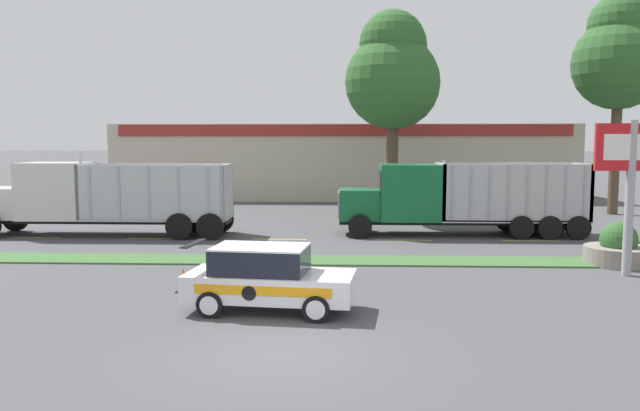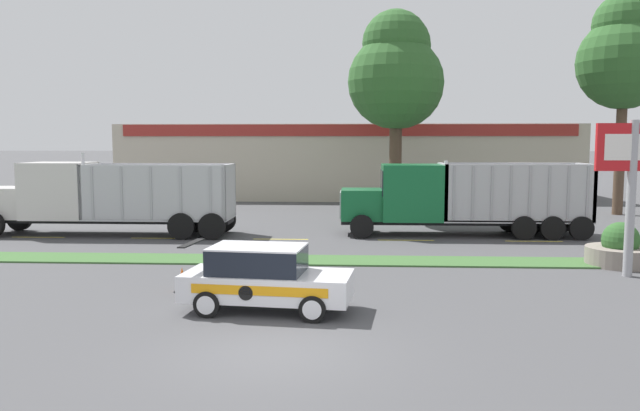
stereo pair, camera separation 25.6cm
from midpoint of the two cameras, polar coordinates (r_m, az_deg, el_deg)
ground_plane at (r=12.86m, az=-3.55°, el=-13.16°), size 600.00×600.00×0.00m
grass_verge at (r=22.11m, az=-0.70°, el=-5.02°), size 120.00×1.82×0.06m
centre_line_2 at (r=30.23m, az=-24.16°, el=-2.66°), size 2.40×0.14×0.01m
centre_line_3 at (r=28.18m, az=-14.34°, el=-2.91°), size 2.40×0.14×0.01m
centre_line_4 at (r=27.07m, az=-3.35°, el=-3.09°), size 2.40×0.14×0.01m
centre_line_5 at (r=27.01m, az=8.13°, el=-3.16°), size 2.40×0.14×0.01m
centre_line_6 at (r=28.01m, az=19.22°, el=-3.10°), size 2.40×0.14×0.01m
dump_truck_lead at (r=28.62m, az=11.10°, el=0.54°), size 10.96×2.74×3.40m
dump_truck_mid at (r=30.14m, az=-20.79°, el=0.64°), size 11.66×2.66×3.72m
rally_car at (r=15.61m, az=-4.63°, el=-6.58°), size 4.31×2.21×1.66m
store_sign_post at (r=21.53m, az=26.97°, el=3.05°), size 2.26×0.28×4.86m
stone_planter at (r=23.63m, az=26.03°, el=-3.70°), size 2.24×2.24×1.49m
traffic_cone at (r=18.03m, az=-12.09°, el=-6.63°), size 0.39×0.39×0.69m
store_building_backdrop at (r=49.63m, az=2.65°, el=4.12°), size 33.25×12.10×5.47m
tree_behind_left at (r=40.32m, az=26.26°, el=12.29°), size 5.26×5.26×12.63m
tree_behind_centre at (r=33.81m, az=7.10°, el=11.95°), size 4.98×4.98×11.11m
tree_behind_right at (r=39.42m, az=7.36°, el=11.80°), size 5.62×5.62×12.02m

